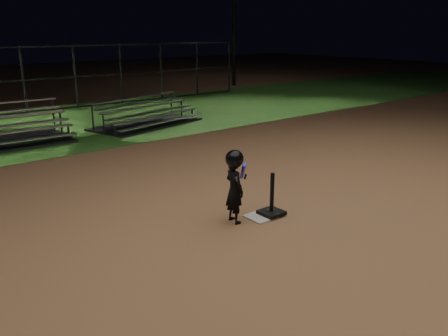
# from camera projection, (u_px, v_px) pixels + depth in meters

# --- Properties ---
(ground) EXTENTS (80.00, 80.00, 0.00)m
(ground) POSITION_uv_depth(u_px,v_px,m) (260.00, 217.00, 7.89)
(ground) COLOR #9A6945
(ground) RESTS_ON ground
(grass_strip) EXTENTS (60.00, 8.00, 0.01)m
(grass_strip) POSITION_uv_depth(u_px,v_px,m) (55.00, 126.00, 15.34)
(grass_strip) COLOR #2A5E1E
(grass_strip) RESTS_ON ground
(home_plate) EXTENTS (0.45, 0.45, 0.02)m
(home_plate) POSITION_uv_depth(u_px,v_px,m) (261.00, 217.00, 7.89)
(home_plate) COLOR beige
(home_plate) RESTS_ON ground
(batting_tee) EXTENTS (0.38, 0.38, 0.74)m
(batting_tee) POSITION_uv_depth(u_px,v_px,m) (272.00, 207.00, 7.93)
(batting_tee) COLOR black
(batting_tee) RESTS_ON home_plate
(child_batter) EXTENTS (0.43, 0.61, 1.24)m
(child_batter) POSITION_uv_depth(u_px,v_px,m) (234.00, 184.00, 7.53)
(child_batter) COLOR black
(child_batter) RESTS_ON ground
(bleacher_right) EXTENTS (4.00, 2.63, 0.90)m
(bleacher_right) POSITION_uv_depth(u_px,v_px,m) (147.00, 120.00, 15.38)
(bleacher_right) COLOR #BABABF
(bleacher_right) RESTS_ON ground
(backstop_fence) EXTENTS (20.08, 0.08, 2.50)m
(backstop_fence) POSITION_uv_depth(u_px,v_px,m) (23.00, 80.00, 17.22)
(backstop_fence) COLOR #38383D
(backstop_fence) RESTS_ON ground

